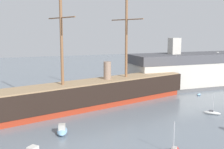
% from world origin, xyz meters
% --- Properties ---
extents(tall_ship, '(65.57, 23.69, 32.24)m').
position_xyz_m(tall_ship, '(-1.01, 52.42, 3.46)').
color(tall_ship, maroon).
rests_on(tall_ship, ground).
extents(motorboat_alongside_bow, '(2.96, 5.02, 1.97)m').
position_xyz_m(motorboat_alongside_bow, '(-13.54, 35.01, 0.69)').
color(motorboat_alongside_bow, '#7FB2D6').
rests_on(motorboat_alongside_bow, ground).
extents(sailboat_alongside_stern, '(3.46, 3.62, 5.02)m').
position_xyz_m(sailboat_alongside_stern, '(21.87, 35.23, 0.42)').
color(sailboat_alongside_stern, silver).
rests_on(sailboat_alongside_stern, ground).
extents(dinghy_far_right, '(2.34, 1.99, 0.51)m').
position_xyz_m(dinghy_far_right, '(31.53, 52.64, 0.26)').
color(dinghy_far_right, '#7FB2D6').
rests_on(dinghy_far_right, ground).
extents(dinghy_distant_centre, '(1.05, 1.87, 0.42)m').
position_xyz_m(dinghy_distant_centre, '(1.53, 64.59, 0.21)').
color(dinghy_distant_centre, gray).
rests_on(dinghy_distant_centre, ground).
extents(dockside_warehouse_right, '(47.97, 15.70, 17.01)m').
position_xyz_m(dockside_warehouse_right, '(37.58, 64.84, 5.81)').
color(dockside_warehouse_right, '#565659').
rests_on(dockside_warehouse_right, ground).
extents(seagull_in_flight, '(0.41, 1.19, 0.13)m').
position_xyz_m(seagull_in_flight, '(11.09, 22.01, 15.85)').
color(seagull_in_flight, silver).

